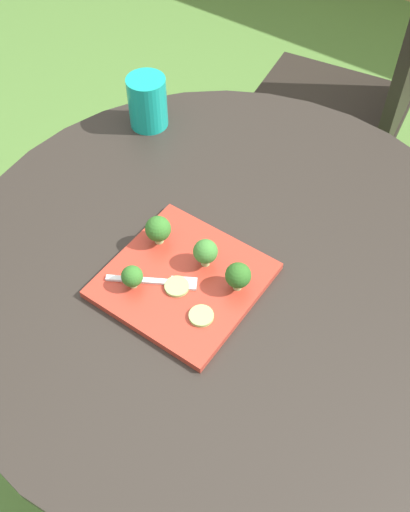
% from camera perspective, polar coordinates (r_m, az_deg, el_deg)
% --- Properties ---
extents(ground_plane, '(12.00, 12.00, 0.00)m').
position_cam_1_polar(ground_plane, '(1.65, 1.33, -15.85)').
color(ground_plane, '#4C7533').
extents(patio_table, '(0.99, 0.99, 0.72)m').
position_cam_1_polar(patio_table, '(1.22, 1.74, -7.00)').
color(patio_table, '#28231E').
rests_on(patio_table, ground_plane).
extents(patio_chair, '(0.50, 0.50, 0.90)m').
position_cam_1_polar(patio_chair, '(1.76, 14.97, 15.00)').
color(patio_chair, black).
rests_on(patio_chair, ground_plane).
extents(salad_plate, '(0.25, 0.25, 0.01)m').
position_cam_1_polar(salad_plate, '(0.99, -2.12, -2.35)').
color(salad_plate, '#AD3323').
rests_on(salad_plate, patio_table).
extents(drinking_glass, '(0.08, 0.08, 0.11)m').
position_cam_1_polar(drinking_glass, '(1.27, -5.61, 14.52)').
color(drinking_glass, '#149989').
rests_on(drinking_glass, patio_table).
extents(fork, '(0.14, 0.09, 0.00)m').
position_cam_1_polar(fork, '(0.98, -4.37, -2.51)').
color(fork, silver).
rests_on(fork, salad_plate).
extents(broccoli_floret_0, '(0.04, 0.04, 0.04)m').
position_cam_1_polar(broccoli_floret_0, '(0.97, -7.13, -2.00)').
color(broccoli_floret_0, '#99B770').
rests_on(broccoli_floret_0, salad_plate).
extents(broccoli_floret_1, '(0.04, 0.04, 0.05)m').
position_cam_1_polar(broccoli_floret_1, '(0.98, 0.04, 0.41)').
color(broccoli_floret_1, '#99B770').
rests_on(broccoli_floret_1, salad_plate).
extents(broccoli_floret_2, '(0.05, 0.05, 0.06)m').
position_cam_1_polar(broccoli_floret_2, '(1.02, -4.61, 2.63)').
color(broccoli_floret_2, '#99B770').
rests_on(broccoli_floret_2, salad_plate).
extents(broccoli_floret_3, '(0.04, 0.04, 0.06)m').
position_cam_1_polar(broccoli_floret_3, '(0.95, 3.25, -1.93)').
color(broccoli_floret_3, '#99B770').
rests_on(broccoli_floret_3, salad_plate).
extents(cucumber_slice_0, '(0.04, 0.04, 0.01)m').
position_cam_1_polar(cucumber_slice_0, '(0.94, -0.37, -5.87)').
color(cucumber_slice_0, '#8EB766').
rests_on(cucumber_slice_0, salad_plate).
extents(cucumber_slice_1, '(0.04, 0.04, 0.01)m').
position_cam_1_polar(cucumber_slice_1, '(0.97, -2.77, -2.99)').
color(cucumber_slice_1, '#8EB766').
rests_on(cucumber_slice_1, salad_plate).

